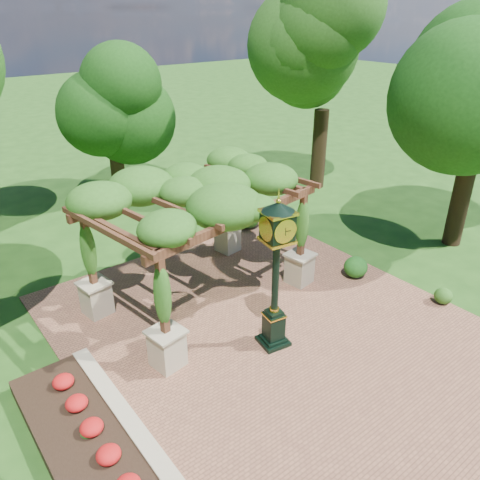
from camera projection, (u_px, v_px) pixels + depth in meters
ground at (300, 351)px, 12.02m from camera, size 120.00×120.00×0.00m
brick_plaza at (274, 331)px, 12.71m from camera, size 10.00×12.00×0.04m
border_wall at (126, 420)px, 9.74m from camera, size 0.35×5.00×0.40m
flower_bed at (84, 443)px, 9.25m from camera, size 1.50×5.00×0.36m
pedestal_clock at (276, 263)px, 11.18m from camera, size 0.92×0.92×4.04m
pergola at (200, 200)px, 12.81m from camera, size 6.65×4.72×3.87m
sundial at (168, 212)px, 19.00m from camera, size 0.69×0.69×1.00m
shrub_front at (443, 296)px, 13.79m from camera, size 0.61×0.61×0.47m
shrub_mid at (356, 267)px, 15.12m from camera, size 0.81×0.81×0.68m
shrub_back at (248, 217)px, 18.47m from camera, size 1.00×1.00×0.87m
tree_north at (109, 101)px, 19.84m from camera, size 4.11×4.11×6.33m
tree_east_far at (327, 42)px, 20.13m from camera, size 4.59×4.59×9.58m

